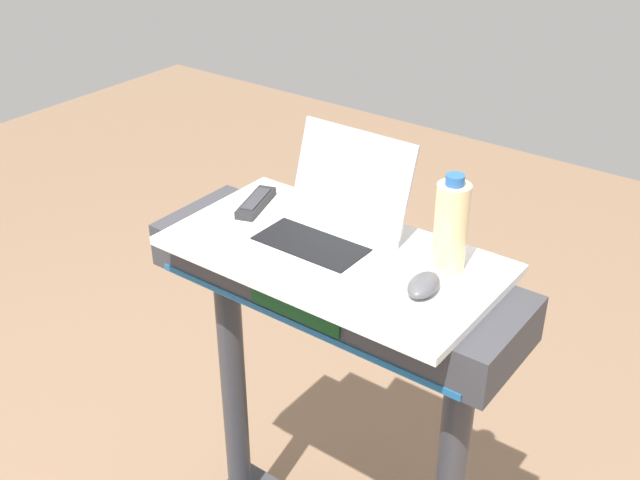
{
  "coord_description": "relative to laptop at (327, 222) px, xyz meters",
  "views": [
    {
      "loc": [
        0.88,
        -0.53,
        2.0
      ],
      "look_at": [
        0.0,
        0.65,
        1.17
      ],
      "focal_mm": 44.17,
      "sensor_mm": 36.0,
      "label": 1
    }
  ],
  "objects": [
    {
      "name": "laptop",
      "position": [
        0.0,
        0.0,
        0.0
      ],
      "size": [
        0.3,
        0.29,
        0.23
      ],
      "rotation": [
        0.0,
        0.0,
        -0.08
      ],
      "color": "#B7B7BC",
      "rests_on": "desk_board"
    },
    {
      "name": "desk_board",
      "position": [
        0.04,
        -0.03,
        -0.06
      ],
      "size": [
        0.75,
        0.4,
        0.02
      ],
      "primitive_type": "cube",
      "color": "white",
      "rests_on": "treadmill_base"
    },
    {
      "name": "computer_mouse",
      "position": [
        0.28,
        -0.05,
        -0.03
      ],
      "size": [
        0.07,
        0.11,
        0.03
      ],
      "primitive_type": "ellipsoid",
      "rotation": [
        0.0,
        0.0,
        0.13
      ],
      "color": "#4C4C51",
      "rests_on": "desk_board"
    },
    {
      "name": "tv_remote",
      "position": [
        -0.24,
        0.03,
        -0.04
      ],
      "size": [
        0.09,
        0.17,
        0.02
      ],
      "color": "#232326",
      "rests_on": "desk_board"
    },
    {
      "name": "water_bottle",
      "position": [
        0.28,
        0.06,
        0.06
      ],
      "size": [
        0.07,
        0.07,
        0.22
      ],
      "color": "beige",
      "rests_on": "desk_board"
    }
  ]
}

